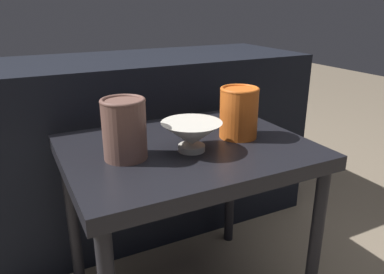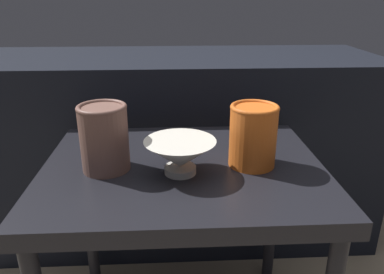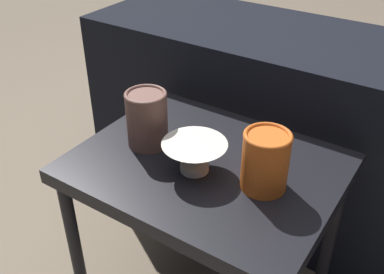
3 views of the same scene
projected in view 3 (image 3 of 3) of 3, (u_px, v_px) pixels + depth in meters
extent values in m
cube|color=black|center=(206.00, 168.00, 1.16)|extent=(0.66, 0.52, 0.04)
cylinder|color=black|center=(75.00, 249.00, 1.29)|extent=(0.04, 0.04, 0.50)
cylinder|color=black|center=(168.00, 170.00, 1.60)|extent=(0.04, 0.04, 0.50)
cylinder|color=black|center=(330.00, 237.00, 1.33)|extent=(0.04, 0.04, 0.50)
cube|color=black|center=(285.00, 129.00, 1.64)|extent=(1.45, 0.50, 0.71)
cylinder|color=silver|center=(194.00, 167.00, 1.12)|extent=(0.07, 0.07, 0.02)
cone|color=silver|center=(195.00, 154.00, 1.10)|extent=(0.16, 0.16, 0.06)
cylinder|color=brown|center=(147.00, 120.00, 1.18)|extent=(0.11, 0.11, 0.15)
torus|color=brown|center=(145.00, 95.00, 1.14)|extent=(0.11, 0.11, 0.01)
cylinder|color=orange|center=(265.00, 162.00, 1.03)|extent=(0.11, 0.11, 0.14)
torus|color=orange|center=(268.00, 136.00, 0.99)|extent=(0.11, 0.11, 0.01)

